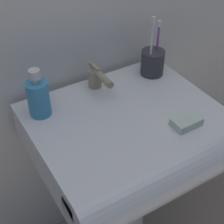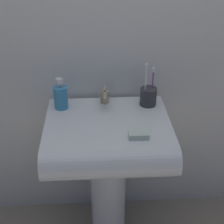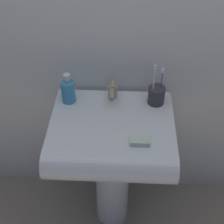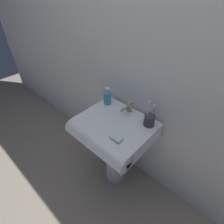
# 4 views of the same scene
# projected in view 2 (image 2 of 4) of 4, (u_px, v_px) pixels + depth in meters

# --- Properties ---
(sink_pedestal) EXTENTS (0.17, 0.17, 0.60)m
(sink_pedestal) POSITION_uv_depth(u_px,v_px,m) (108.00, 192.00, 1.74)
(sink_pedestal) COLOR white
(sink_pedestal) RESTS_ON ground
(sink_basin) EXTENTS (0.55, 0.49, 0.13)m
(sink_basin) POSITION_uv_depth(u_px,v_px,m) (108.00, 139.00, 1.51)
(sink_basin) COLOR white
(sink_basin) RESTS_ON sink_pedestal
(faucet) EXTENTS (0.04, 0.13, 0.08)m
(faucet) POSITION_uv_depth(u_px,v_px,m) (105.00, 96.00, 1.63)
(faucet) COLOR tan
(faucet) RESTS_ON sink_basin
(toothbrush_cup) EXTENTS (0.08, 0.08, 0.21)m
(toothbrush_cup) POSITION_uv_depth(u_px,v_px,m) (148.00, 96.00, 1.62)
(toothbrush_cup) COLOR #38383D
(toothbrush_cup) RESTS_ON sink_basin
(soap_bottle) EXTENTS (0.06, 0.06, 0.15)m
(soap_bottle) POSITION_uv_depth(u_px,v_px,m) (61.00, 96.00, 1.59)
(soap_bottle) COLOR #3F99CC
(soap_bottle) RESTS_ON sink_basin
(bar_soap) EXTENTS (0.08, 0.05, 0.02)m
(bar_soap) POSITION_uv_depth(u_px,v_px,m) (139.00, 135.00, 1.40)
(bar_soap) COLOR silver
(bar_soap) RESTS_ON sink_basin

